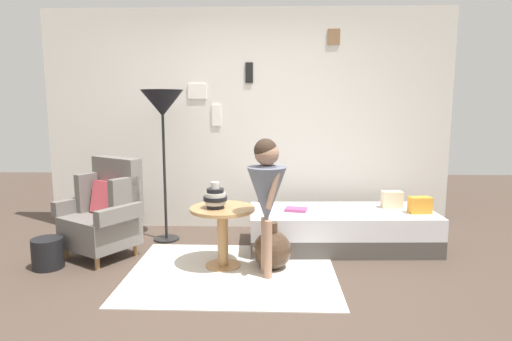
# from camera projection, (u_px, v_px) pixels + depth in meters

# --- Properties ---
(ground_plane) EXTENTS (12.00, 12.00, 0.00)m
(ground_plane) POSITION_uv_depth(u_px,v_px,m) (233.00, 293.00, 3.49)
(ground_plane) COLOR #4C3D33
(gallery_wall) EXTENTS (4.80, 0.12, 2.60)m
(gallery_wall) POSITION_uv_depth(u_px,v_px,m) (247.00, 121.00, 5.22)
(gallery_wall) COLOR silver
(gallery_wall) RESTS_ON ground
(rug) EXTENTS (1.84, 1.48, 0.01)m
(rug) POSITION_uv_depth(u_px,v_px,m) (232.00, 272.00, 3.91)
(rug) COLOR silver
(rug) RESTS_ON ground
(armchair) EXTENTS (0.90, 0.84, 0.97)m
(armchair) POSITION_uv_depth(u_px,v_px,m) (105.00, 212.00, 4.31)
(armchair) COLOR #9E7042
(armchair) RESTS_ON ground
(daybed) EXTENTS (1.93, 0.88, 0.40)m
(daybed) POSITION_uv_depth(u_px,v_px,m) (341.00, 229.00, 4.58)
(daybed) COLOR #4C4742
(daybed) RESTS_ON ground
(pillow_head) EXTENTS (0.23, 0.14, 0.17)m
(pillow_head) POSITION_uv_depth(u_px,v_px,m) (420.00, 205.00, 4.42)
(pillow_head) COLOR orange
(pillow_head) RESTS_ON daybed
(pillow_mid) EXTENTS (0.21, 0.12, 0.18)m
(pillow_mid) POSITION_uv_depth(u_px,v_px,m) (392.00, 200.00, 4.65)
(pillow_mid) COLOR beige
(pillow_mid) RESTS_ON daybed
(side_table) EXTENTS (0.59, 0.59, 0.57)m
(side_table) POSITION_uv_depth(u_px,v_px,m) (223.00, 224.00, 4.00)
(side_table) COLOR tan
(side_table) RESTS_ON ground
(vase_striped) EXTENTS (0.22, 0.22, 0.24)m
(vase_striped) POSITION_uv_depth(u_px,v_px,m) (215.00, 198.00, 3.93)
(vase_striped) COLOR black
(vase_striped) RESTS_ON side_table
(floor_lamp) EXTENTS (0.45, 0.45, 1.65)m
(floor_lamp) POSITION_uv_depth(u_px,v_px,m) (162.00, 108.00, 4.64)
(floor_lamp) COLOR black
(floor_lamp) RESTS_ON ground
(person_child) EXTENTS (0.34, 0.34, 1.22)m
(person_child) POSITION_uv_depth(u_px,v_px,m) (267.00, 189.00, 3.71)
(person_child) COLOR #A37A60
(person_child) RESTS_ON ground
(book_on_daybed) EXTENTS (0.25, 0.20, 0.03)m
(book_on_daybed) POSITION_uv_depth(u_px,v_px,m) (296.00, 210.00, 4.52)
(book_on_daybed) COLOR #A74880
(book_on_daybed) RESTS_ON daybed
(demijohn_near) EXTENTS (0.35, 0.35, 0.44)m
(demijohn_near) POSITION_uv_depth(u_px,v_px,m) (272.00, 250.00, 3.99)
(demijohn_near) COLOR #473323
(demijohn_near) RESTS_ON ground
(magazine_basket) EXTENTS (0.28, 0.28, 0.28)m
(magazine_basket) POSITION_uv_depth(u_px,v_px,m) (48.00, 253.00, 4.01)
(magazine_basket) COLOR black
(magazine_basket) RESTS_ON ground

